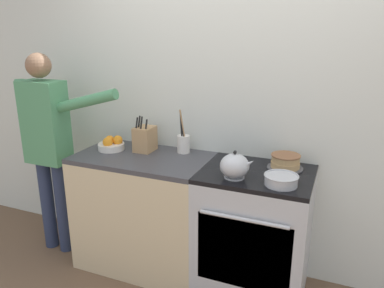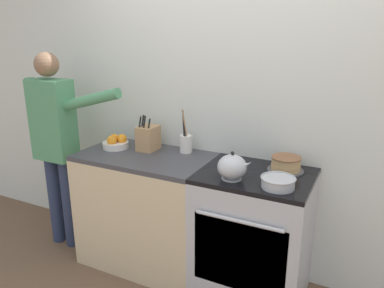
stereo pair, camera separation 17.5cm
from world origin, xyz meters
name	(u,v)px [view 2 (the right image)]	position (x,y,z in m)	size (l,w,h in m)	color
wall_back	(238,105)	(0.00, 0.62, 1.30)	(8.00, 0.04, 2.60)	silver
counter_cabinet	(147,209)	(-0.62, 0.30, 0.46)	(1.01, 0.60, 0.92)	beige
stove_range	(252,235)	(0.25, 0.30, 0.46)	(0.74, 0.63, 0.92)	#B7BABF
layer_cake	(286,164)	(0.41, 0.43, 0.97)	(0.24, 0.24, 0.10)	#4C4C51
tea_kettle	(232,167)	(0.14, 0.15, 1.00)	(0.23, 0.19, 0.18)	#B7BABF
mixing_bowl	(278,182)	(0.44, 0.14, 0.95)	(0.21, 0.21, 0.07)	#B7BABF
knife_block	(148,138)	(-0.66, 0.41, 1.02)	(0.14, 0.17, 0.28)	tan
utensil_crock	(186,143)	(-0.37, 0.49, 1.00)	(0.10, 0.10, 0.34)	silver
fruit_bowl	(116,143)	(-0.92, 0.34, 0.96)	(0.21, 0.21, 0.11)	silver
person_baker	(55,135)	(-1.42, 0.19, 1.00)	(0.94, 0.20, 1.66)	#283351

